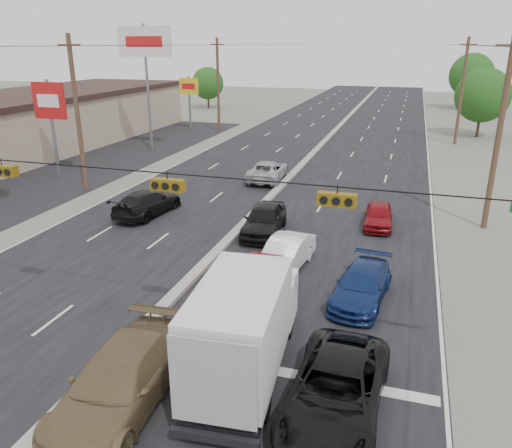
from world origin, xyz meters
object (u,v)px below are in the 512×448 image
at_px(box_truck, 245,325).
at_px(queue_car_d, 362,286).
at_px(utility_pole_right_c, 462,91).
at_px(utility_pole_right_b, 499,133).
at_px(queue_car_e, 378,216).
at_px(black_suv, 336,391).
at_px(tree_left_far, 208,83).
at_px(tree_right_mid, 483,95).
at_px(tan_sedan, 120,382).
at_px(oncoming_near, 147,203).
at_px(utility_pole_left_c, 218,85).
at_px(red_sedan, 260,276).
at_px(pole_sign_mid, 50,106).
at_px(pole_sign_billboard, 145,50).
at_px(utility_pole_left_b, 77,114).
at_px(tree_right_far, 472,75).
at_px(oncoming_far, 268,171).
at_px(pole_sign_far, 189,91).
at_px(queue_car_a, 264,220).
at_px(queue_car_b, 285,255).

xyz_separation_m(box_truck, queue_car_d, (2.86, 5.54, -1.00)).
relative_size(utility_pole_right_c, box_truck, 1.55).
bearing_deg(utility_pole_right_b, queue_car_d, -118.23).
bearing_deg(queue_car_e, black_suv, -92.59).
distance_m(tree_left_far, tree_right_mid, 39.93).
bearing_deg(box_truck, queue_car_d, 57.93).
bearing_deg(black_suv, box_truck, 162.96).
height_order(utility_pole_right_c, black_suv, utility_pole_right_c).
height_order(tan_sedan, black_suv, tan_sedan).
bearing_deg(oncoming_near, box_truck, 135.94).
bearing_deg(utility_pole_left_c, red_sedan, -66.43).
height_order(utility_pole_left_c, box_truck, utility_pole_left_c).
relative_size(pole_sign_mid, queue_car_e, 1.89).
height_order(red_sedan, queue_car_d, queue_car_d).
distance_m(utility_pole_right_b, tan_sedan, 21.78).
xyz_separation_m(utility_pole_left_c, box_truck, (16.64, -40.79, -3.46)).
distance_m(utility_pole_left_c, tree_right_mid, 27.96).
bearing_deg(pole_sign_mid, red_sedan, -34.09).
bearing_deg(pole_sign_billboard, tree_left_far, 103.19).
relative_size(utility_pole_left_b, tree_right_far, 1.23).
bearing_deg(oncoming_far, utility_pole_right_b, 152.70).
bearing_deg(pole_sign_far, utility_pole_left_c, 0.00).
xyz_separation_m(pole_sign_mid, oncoming_far, (15.60, 3.07, -4.41)).
xyz_separation_m(tree_right_mid, oncoming_near, (-20.92, -33.42, -3.62)).
xyz_separation_m(tan_sedan, queue_car_a, (0.00, 13.83, -0.03)).
relative_size(utility_pole_right_b, oncoming_near, 2.03).
bearing_deg(black_suv, red_sedan, 124.90).
bearing_deg(queue_car_b, tree_right_far, 86.12).
height_order(tree_right_far, box_truck, tree_right_far).
relative_size(tree_right_far, tan_sedan, 1.46).
xyz_separation_m(tree_right_mid, queue_car_d, (-8.00, -40.24, -3.69)).
relative_size(pole_sign_mid, oncoming_far, 1.37).
bearing_deg(utility_pole_left_c, tree_right_far, 46.47).
distance_m(red_sedan, queue_car_e, 9.86).
bearing_deg(pole_sign_billboard, oncoming_near, -62.42).
bearing_deg(utility_pole_right_b, utility_pole_left_b, 180.00).
xyz_separation_m(tree_left_far, tan_sedan, (23.40, -63.24, -2.90)).
xyz_separation_m(tree_right_far, queue_car_d, (-9.00, -65.24, -4.31)).
distance_m(tree_right_far, oncoming_near, 62.54).
distance_m(pole_sign_mid, queue_car_b, 23.84).
height_order(box_truck, oncoming_far, box_truck).
distance_m(pole_sign_billboard, queue_car_e, 27.22).
bearing_deg(pole_sign_far, pole_sign_billboard, -82.87).
relative_size(pole_sign_far, tree_right_mid, 0.84).
height_order(utility_pole_left_b, red_sedan, utility_pole_left_b).
xyz_separation_m(queue_car_b, oncoming_far, (-4.90, 14.40, 0.01)).
height_order(utility_pole_left_b, box_truck, utility_pole_left_b).
bearing_deg(tree_right_far, queue_car_b, -101.16).
height_order(pole_sign_mid, queue_car_b, pole_sign_mid).
relative_size(tree_left_far, queue_car_a, 1.33).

